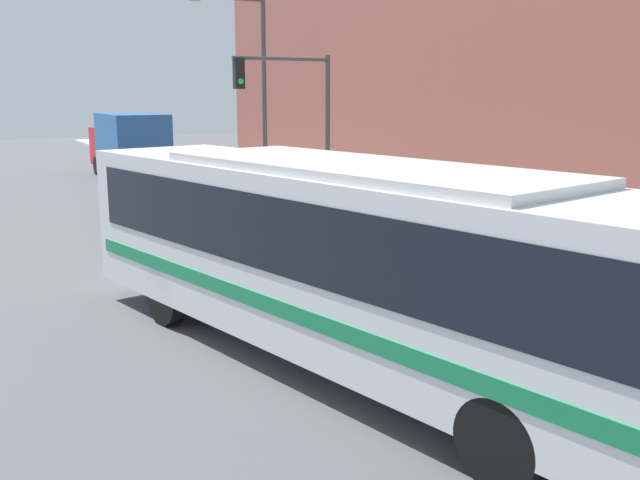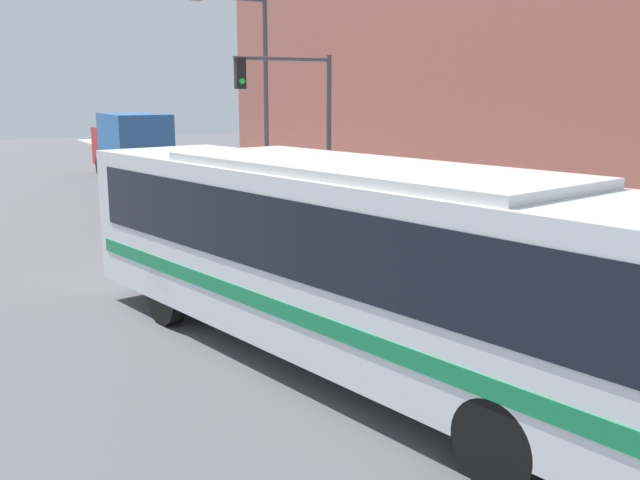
{
  "view_description": "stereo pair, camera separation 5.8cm",
  "coord_description": "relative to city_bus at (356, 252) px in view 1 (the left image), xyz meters",
  "views": [
    {
      "loc": [
        -5.82,
        -8.79,
        4.07
      ],
      "look_at": [
        0.38,
        2.83,
        1.34
      ],
      "focal_mm": 40.0,
      "sensor_mm": 36.0,
      "label": 1
    },
    {
      "loc": [
        -5.77,
        -8.82,
        4.07
      ],
      "look_at": [
        0.38,
        2.83,
        1.34
      ],
      "focal_mm": 40.0,
      "sensor_mm": 36.0,
      "label": 2
    }
  ],
  "objects": [
    {
      "name": "building_facade",
      "position": [
        11.15,
        13.19,
        3.93
      ],
      "size": [
        6.0,
        24.04,
        11.45
      ],
      "color": "brown",
      "rests_on": "ground_plane"
    },
    {
      "name": "pedestrian_near_corner",
      "position": [
        6.39,
        8.53,
        -0.73
      ],
      "size": [
        0.34,
        0.34,
        1.82
      ],
      "color": "#23283D",
      "rests_on": "sidewalk"
    },
    {
      "name": "ground_plane",
      "position": [
        0.62,
        0.17,
        -1.8
      ],
      "size": [
        120.0,
        120.0,
        0.0
      ],
      "primitive_type": "plane",
      "color": "#515156"
    },
    {
      "name": "city_bus",
      "position": [
        0.0,
        0.0,
        0.0
      ],
      "size": [
        5.03,
        12.4,
        3.1
      ],
      "rotation": [
        0.0,
        0.0,
        0.22
      ],
      "color": "silver",
      "rests_on": "ground_plane"
    },
    {
      "name": "fire_hydrant",
      "position": [
        5.72,
        4.4,
        -1.31
      ],
      "size": [
        0.22,
        0.29,
        0.7
      ],
      "color": "#999999",
      "rests_on": "sidewalk"
    },
    {
      "name": "street_lamp",
      "position": [
        5.56,
        16.83,
        2.76
      ],
      "size": [
        3.02,
        0.28,
        7.38
      ],
      "color": "#47474C",
      "rests_on": "sidewalk"
    },
    {
      "name": "parking_meter",
      "position": [
        5.72,
        9.59,
        -0.85
      ],
      "size": [
        0.14,
        0.14,
        1.2
      ],
      "color": "#47474C",
      "rests_on": "sidewalk"
    },
    {
      "name": "delivery_truck",
      "position": [
        2.85,
        25.93,
        -0.12
      ],
      "size": [
        2.46,
        6.91,
        3.1
      ],
      "color": "#265999",
      "rests_on": "ground_plane"
    },
    {
      "name": "sidewalk",
      "position": [
        6.63,
        20.17,
        -1.73
      ],
      "size": [
        3.03,
        70.0,
        0.13
      ],
      "color": "#B7B2A8",
      "rests_on": "ground_plane"
    },
    {
      "name": "traffic_light_pole",
      "position": [
        4.72,
        11.61,
        1.84
      ],
      "size": [
        3.28,
        0.35,
        5.08
      ],
      "color": "#47474C",
      "rests_on": "sidewalk"
    }
  ]
}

